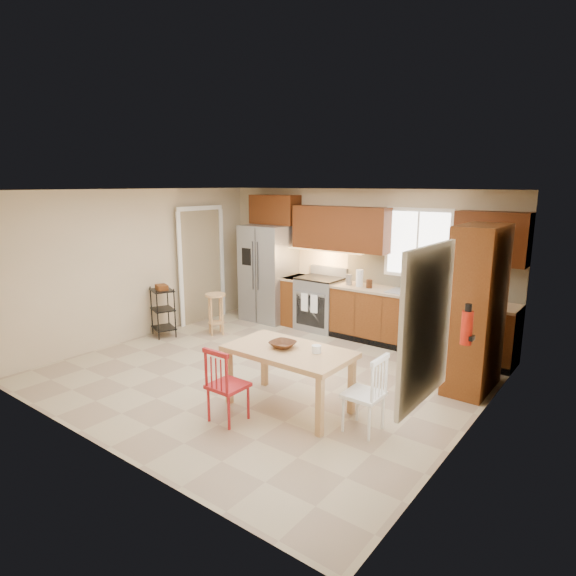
{
  "coord_description": "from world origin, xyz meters",
  "views": [
    {
      "loc": [
        4.06,
        -4.85,
        2.58
      ],
      "look_at": [
        0.08,
        0.4,
        1.15
      ],
      "focal_mm": 30.0,
      "sensor_mm": 36.0,
      "label": 1
    }
  ],
  "objects_px": {
    "table_jar": "(316,351)",
    "utility_cart": "(163,312)",
    "range_stove": "(320,304)",
    "pantry": "(477,309)",
    "refrigerator": "(269,273)",
    "table_bowl": "(283,348)",
    "soap_bottle": "(430,291)",
    "bar_stool": "(216,314)",
    "fire_extinguisher": "(467,328)",
    "chair_red": "(228,384)",
    "chair_white": "(364,393)",
    "dining_table": "(289,379)"
  },
  "relations": [
    {
      "from": "table_jar",
      "to": "utility_cart",
      "type": "distance_m",
      "value": 3.79
    },
    {
      "from": "chair_red",
      "to": "table_jar",
      "type": "height_order",
      "value": "chair_red"
    },
    {
      "from": "range_stove",
      "to": "table_jar",
      "type": "relative_size",
      "value": 7.95
    },
    {
      "from": "refrigerator",
      "to": "bar_stool",
      "type": "xyz_separation_m",
      "value": [
        -0.13,
        -1.3,
        -0.55
      ]
    },
    {
      "from": "dining_table",
      "to": "utility_cart",
      "type": "bearing_deg",
      "value": 165.49
    },
    {
      "from": "refrigerator",
      "to": "chair_white",
      "type": "bearing_deg",
      "value": -37.65
    },
    {
      "from": "bar_stool",
      "to": "table_bowl",
      "type": "bearing_deg",
      "value": -46.76
    },
    {
      "from": "chair_red",
      "to": "chair_white",
      "type": "xyz_separation_m",
      "value": [
        1.3,
        0.7,
        0.0
      ]
    },
    {
      "from": "soap_bottle",
      "to": "dining_table",
      "type": "height_order",
      "value": "soap_bottle"
    },
    {
      "from": "soap_bottle",
      "to": "fire_extinguisher",
      "type": "distance_m",
      "value": 2.27
    },
    {
      "from": "pantry",
      "to": "chair_red",
      "type": "relative_size",
      "value": 2.46
    },
    {
      "from": "refrigerator",
      "to": "bar_stool",
      "type": "relative_size",
      "value": 2.52
    },
    {
      "from": "pantry",
      "to": "bar_stool",
      "type": "xyz_separation_m",
      "value": [
        -4.26,
        -0.37,
        -0.69
      ]
    },
    {
      "from": "range_stove",
      "to": "pantry",
      "type": "relative_size",
      "value": 0.44
    },
    {
      "from": "range_stove",
      "to": "chair_white",
      "type": "xyz_separation_m",
      "value": [
        2.4,
        -2.8,
        -0.03
      ]
    },
    {
      "from": "dining_table",
      "to": "table_jar",
      "type": "bearing_deg",
      "value": 15.92
    },
    {
      "from": "table_jar",
      "to": "pantry",
      "type": "bearing_deg",
      "value": 55.65
    },
    {
      "from": "chair_red",
      "to": "utility_cart",
      "type": "bearing_deg",
      "value": 153.26
    },
    {
      "from": "table_bowl",
      "to": "utility_cart",
      "type": "distance_m",
      "value": 3.41
    },
    {
      "from": "fire_extinguisher",
      "to": "bar_stool",
      "type": "relative_size",
      "value": 0.5
    },
    {
      "from": "soap_bottle",
      "to": "pantry",
      "type": "relative_size",
      "value": 0.09
    },
    {
      "from": "pantry",
      "to": "utility_cart",
      "type": "distance_m",
      "value": 5.04
    },
    {
      "from": "pantry",
      "to": "utility_cart",
      "type": "xyz_separation_m",
      "value": [
        -4.9,
        -0.99,
        -0.62
      ]
    },
    {
      "from": "table_bowl",
      "to": "table_jar",
      "type": "height_order",
      "value": "table_jar"
    },
    {
      "from": "soap_bottle",
      "to": "table_bowl",
      "type": "height_order",
      "value": "soap_bottle"
    },
    {
      "from": "dining_table",
      "to": "chair_red",
      "type": "height_order",
      "value": "chair_red"
    },
    {
      "from": "chair_red",
      "to": "table_jar",
      "type": "xyz_separation_m",
      "value": [
        0.67,
        0.74,
        0.32
      ]
    },
    {
      "from": "dining_table",
      "to": "bar_stool",
      "type": "xyz_separation_m",
      "value": [
        -2.73,
        1.49,
        0.01
      ]
    },
    {
      "from": "pantry",
      "to": "fire_extinguisher",
      "type": "xyz_separation_m",
      "value": [
        0.2,
        -1.05,
        0.05
      ]
    },
    {
      "from": "table_jar",
      "to": "utility_cart",
      "type": "xyz_separation_m",
      "value": [
        -3.69,
        0.78,
        -0.32
      ]
    },
    {
      "from": "table_bowl",
      "to": "chair_red",
      "type": "bearing_deg",
      "value": -111.73
    },
    {
      "from": "fire_extinguisher",
      "to": "chair_red",
      "type": "distance_m",
      "value": 2.63
    },
    {
      "from": "bar_stool",
      "to": "refrigerator",
      "type": "bearing_deg",
      "value": 67.19
    },
    {
      "from": "table_jar",
      "to": "dining_table",
      "type": "bearing_deg",
      "value": -164.05
    },
    {
      "from": "fire_extinguisher",
      "to": "utility_cart",
      "type": "xyz_separation_m",
      "value": [
        -5.1,
        0.06,
        -0.67
      ]
    },
    {
      "from": "refrigerator",
      "to": "utility_cart",
      "type": "relative_size",
      "value": 2.13
    },
    {
      "from": "table_jar",
      "to": "chair_white",
      "type": "bearing_deg",
      "value": -3.7
    },
    {
      "from": "table_jar",
      "to": "refrigerator",
      "type": "bearing_deg",
      "value": 137.24
    },
    {
      "from": "table_bowl",
      "to": "soap_bottle",
      "type": "bearing_deg",
      "value": 76.36
    },
    {
      "from": "table_jar",
      "to": "fire_extinguisher",
      "type": "bearing_deg",
      "value": 27.12
    },
    {
      "from": "table_jar",
      "to": "utility_cart",
      "type": "relative_size",
      "value": 0.14
    },
    {
      "from": "chair_red",
      "to": "utility_cart",
      "type": "relative_size",
      "value": 1.0
    },
    {
      "from": "dining_table",
      "to": "chair_white",
      "type": "height_order",
      "value": "chair_white"
    },
    {
      "from": "soap_bottle",
      "to": "dining_table",
      "type": "bearing_deg",
      "value": -101.85
    },
    {
      "from": "pantry",
      "to": "bar_stool",
      "type": "height_order",
      "value": "pantry"
    },
    {
      "from": "pantry",
      "to": "chair_red",
      "type": "xyz_separation_m",
      "value": [
        -1.88,
        -2.51,
        -0.62
      ]
    },
    {
      "from": "pantry",
      "to": "utility_cart",
      "type": "height_order",
      "value": "pantry"
    },
    {
      "from": "table_bowl",
      "to": "fire_extinguisher",
      "type": "bearing_deg",
      "value": 24.09
    },
    {
      "from": "fire_extinguisher",
      "to": "chair_white",
      "type": "xyz_separation_m",
      "value": [
        -0.78,
        -0.76,
        -0.67
      ]
    },
    {
      "from": "fire_extinguisher",
      "to": "range_stove",
      "type": "bearing_deg",
      "value": 147.38
    }
  ]
}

